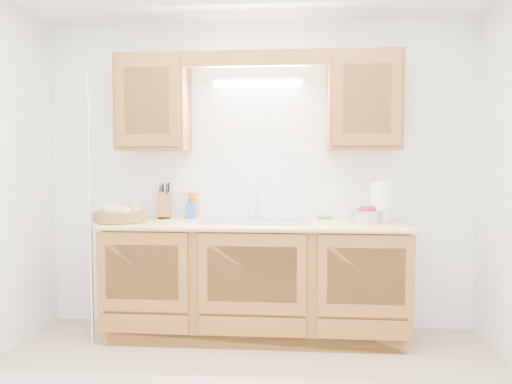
# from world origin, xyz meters

# --- Properties ---
(room) EXTENTS (3.52, 3.50, 2.50)m
(room) POSITION_xyz_m (0.00, 0.00, 1.25)
(room) COLOR #C1A98B
(room) RESTS_ON ground
(base_cabinets) EXTENTS (2.20, 0.60, 0.86)m
(base_cabinets) POSITION_xyz_m (0.00, 1.20, 0.44)
(base_cabinets) COLOR brown
(base_cabinets) RESTS_ON ground
(countertop) EXTENTS (2.30, 0.63, 0.04)m
(countertop) POSITION_xyz_m (0.00, 1.19, 0.88)
(countertop) COLOR #D6B570
(countertop) RESTS_ON base_cabinets
(upper_cabinet_left) EXTENTS (0.55, 0.33, 0.75)m
(upper_cabinet_left) POSITION_xyz_m (-0.83, 1.33, 1.83)
(upper_cabinet_left) COLOR brown
(upper_cabinet_left) RESTS_ON room
(upper_cabinet_right) EXTENTS (0.55, 0.33, 0.75)m
(upper_cabinet_right) POSITION_xyz_m (0.83, 1.33, 1.83)
(upper_cabinet_right) COLOR brown
(upper_cabinet_right) RESTS_ON room
(valance) EXTENTS (2.20, 0.05, 0.12)m
(valance) POSITION_xyz_m (0.00, 1.19, 2.14)
(valance) COLOR brown
(valance) RESTS_ON room
(fluorescent_fixture) EXTENTS (0.76, 0.08, 0.08)m
(fluorescent_fixture) POSITION_xyz_m (0.00, 1.42, 2.00)
(fluorescent_fixture) COLOR white
(fluorescent_fixture) RESTS_ON room
(sink) EXTENTS (0.84, 0.46, 0.36)m
(sink) POSITION_xyz_m (0.00, 1.21, 0.83)
(sink) COLOR #9E9EA3
(sink) RESTS_ON countertop
(wire_shelf_pole) EXTENTS (0.03, 0.03, 2.00)m
(wire_shelf_pole) POSITION_xyz_m (-1.20, 0.94, 1.00)
(wire_shelf_pole) COLOR silver
(wire_shelf_pole) RESTS_ON ground
(outlet_plate) EXTENTS (0.08, 0.01, 0.12)m
(outlet_plate) POSITION_xyz_m (0.95, 1.49, 1.15)
(outlet_plate) COLOR white
(outlet_plate) RESTS_ON room
(fruit_basket) EXTENTS (0.48, 0.48, 0.12)m
(fruit_basket) POSITION_xyz_m (-1.03, 1.10, 0.96)
(fruit_basket) COLOR olive
(fruit_basket) RESTS_ON countertop
(knife_block) EXTENTS (0.13, 0.18, 0.30)m
(knife_block) POSITION_xyz_m (-0.76, 1.38, 1.01)
(knife_block) COLOR brown
(knife_block) RESTS_ON countertop
(orange_canister) EXTENTS (0.09, 0.09, 0.22)m
(orange_canister) POSITION_xyz_m (-0.54, 1.44, 1.01)
(orange_canister) COLOR #E45C0C
(orange_canister) RESTS_ON countertop
(soap_bottle) EXTENTS (0.08, 0.08, 0.17)m
(soap_bottle) POSITION_xyz_m (-0.54, 1.37, 0.98)
(soap_bottle) COLOR blue
(soap_bottle) RESTS_ON countertop
(sponge) EXTENTS (0.12, 0.08, 0.02)m
(sponge) POSITION_xyz_m (0.54, 1.44, 0.91)
(sponge) COLOR #CC333F
(sponge) RESTS_ON countertop
(paper_towel) EXTENTS (0.18, 0.18, 0.37)m
(paper_towel) POSITION_xyz_m (0.95, 1.20, 1.05)
(paper_towel) COLOR silver
(paper_towel) RESTS_ON countertop
(apple_bowl) EXTENTS (0.32, 0.32, 0.13)m
(apple_bowl) POSITION_xyz_m (0.84, 1.16, 0.96)
(apple_bowl) COLOR silver
(apple_bowl) RESTS_ON countertop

